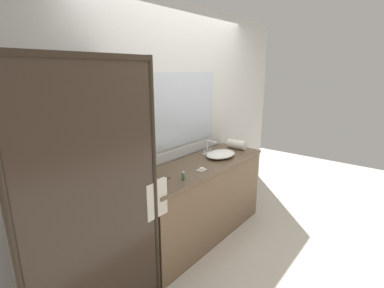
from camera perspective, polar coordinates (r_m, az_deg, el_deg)
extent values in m
plane|color=beige|center=(3.51, 1.62, -17.95)|extent=(8.00, 8.00, 0.00)
cube|color=silver|center=(3.22, -3.10, 4.11)|extent=(4.40, 0.05, 2.60)
cube|color=silver|center=(3.29, -2.64, -1.87)|extent=(1.80, 0.01, 0.11)
cube|color=silver|center=(3.18, -2.72, 6.91)|extent=(1.30, 0.01, 0.82)
cube|color=brown|center=(3.30, 1.54, -11.53)|extent=(1.80, 0.56, 0.87)
cube|color=brown|center=(3.12, 1.74, -4.16)|extent=(1.80, 0.58, 0.03)
cylinder|color=#2D2319|center=(1.80, -32.47, -17.73)|extent=(0.04, 0.04, 2.00)
cylinder|color=#2D2319|center=(2.25, -7.59, -8.93)|extent=(0.04, 0.04, 2.00)
cube|color=#2D2319|center=(1.76, -21.13, 16.46)|extent=(1.00, 0.04, 0.04)
cube|color=#382B21|center=(1.97, -18.42, -13.14)|extent=(0.96, 0.01, 1.96)
cube|color=#382B21|center=(2.45, -12.24, -7.10)|extent=(0.01, 0.57, 1.96)
cylinder|color=#2D2319|center=(2.25, -7.42, -7.98)|extent=(0.32, 0.02, 0.02)
cube|color=silver|center=(2.31, -7.31, -11.05)|extent=(0.22, 0.04, 0.31)
ellipsoid|color=white|center=(3.34, 5.81, -2.04)|extent=(0.41, 0.30, 0.07)
cube|color=silver|center=(3.45, 3.14, -1.85)|extent=(0.17, 0.04, 0.02)
cylinder|color=silver|center=(3.43, 3.15, -0.52)|extent=(0.02, 0.02, 0.15)
cylinder|color=silver|center=(3.37, 4.04, 0.51)|extent=(0.02, 0.13, 0.02)
cylinder|color=silver|center=(3.40, 2.55, -1.61)|extent=(0.02, 0.02, 0.04)
cylinder|color=silver|center=(3.49, 3.72, -1.17)|extent=(0.02, 0.02, 0.04)
cylinder|color=beige|center=(2.67, -8.64, -6.60)|extent=(0.10, 0.10, 0.06)
ellipsoid|color=#1E7F30|center=(2.64, -8.72, -4.74)|extent=(0.15, 0.15, 0.14)
cube|color=silver|center=(2.89, 1.93, -5.30)|extent=(0.10, 0.07, 0.01)
ellipsoid|color=beige|center=(2.88, 1.94, -4.96)|extent=(0.07, 0.04, 0.02)
cylinder|color=#4C7056|center=(2.79, -7.87, -5.39)|extent=(0.03, 0.03, 0.08)
cylinder|color=#9E895B|center=(2.78, -7.91, -4.48)|extent=(0.02, 0.02, 0.01)
cylinder|color=#4C7056|center=(2.64, -1.79, -6.60)|extent=(0.03, 0.03, 0.07)
cylinder|color=#B7B2A8|center=(2.63, -1.80, -5.75)|extent=(0.03, 0.03, 0.01)
cylinder|color=silver|center=(3.70, 9.07, -0.07)|extent=(0.12, 0.25, 0.12)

